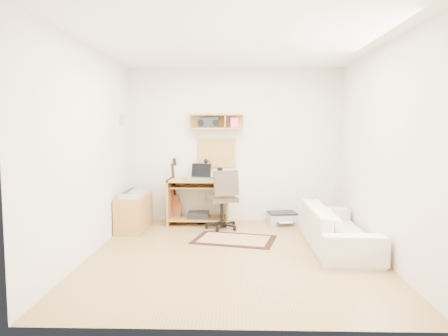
{
  "coord_description": "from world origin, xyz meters",
  "views": [
    {
      "loc": [
        0.02,
        -5.21,
        1.59
      ],
      "look_at": [
        -0.15,
        1.05,
        1.0
      ],
      "focal_mm": 33.9,
      "sensor_mm": 36.0,
      "label": 1
    }
  ],
  "objects_px": {
    "task_chair": "(222,199)",
    "cabinet": "(134,212)",
    "printer": "(282,218)",
    "desk": "(199,201)",
    "sofa": "(338,221)"
  },
  "relations": [
    {
      "from": "task_chair",
      "to": "printer",
      "type": "xyz_separation_m",
      "value": [
        1.0,
        0.41,
        -0.39
      ]
    },
    {
      "from": "desk",
      "to": "task_chair",
      "type": "xyz_separation_m",
      "value": [
        0.4,
        -0.34,
        0.1
      ]
    },
    {
      "from": "cabinet",
      "to": "printer",
      "type": "bearing_deg",
      "value": 11.85
    },
    {
      "from": "task_chair",
      "to": "cabinet",
      "type": "relative_size",
      "value": 1.06
    },
    {
      "from": "desk",
      "to": "cabinet",
      "type": "distance_m",
      "value": 1.08
    },
    {
      "from": "desk",
      "to": "sofa",
      "type": "xyz_separation_m",
      "value": [
        1.97,
        -1.37,
        -0.01
      ]
    },
    {
      "from": "printer",
      "to": "desk",
      "type": "bearing_deg",
      "value": 173.84
    },
    {
      "from": "desk",
      "to": "sofa",
      "type": "distance_m",
      "value": 2.4
    },
    {
      "from": "sofa",
      "to": "cabinet",
      "type": "bearing_deg",
      "value": 72.34
    },
    {
      "from": "printer",
      "to": "cabinet",
      "type": "bearing_deg",
      "value": -177.21
    },
    {
      "from": "task_chair",
      "to": "printer",
      "type": "relative_size",
      "value": 2.03
    },
    {
      "from": "task_chair",
      "to": "printer",
      "type": "height_order",
      "value": "task_chair"
    },
    {
      "from": "desk",
      "to": "task_chair",
      "type": "height_order",
      "value": "task_chair"
    },
    {
      "from": "task_chair",
      "to": "desk",
      "type": "bearing_deg",
      "value": 117.83
    },
    {
      "from": "cabinet",
      "to": "sofa",
      "type": "distance_m",
      "value": 3.11
    }
  ]
}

